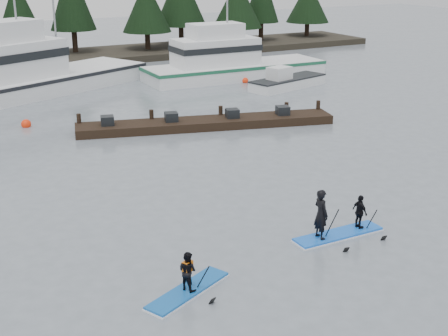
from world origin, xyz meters
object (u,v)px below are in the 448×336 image
fishing_boat_medium (230,71)px  floating_dock (207,123)px  fishing_boat_large (27,84)px  paddleboard_duo (336,220)px  paddleboard_solo (188,279)px

fishing_boat_medium → floating_dock: bearing=-123.0°
fishing_boat_medium → floating_dock: size_ratio=1.00×
fishing_boat_large → paddleboard_duo: bearing=-105.4°
paddleboard_duo → floating_dock: bearing=80.4°
paddleboard_duo → paddleboard_solo: bearing=-170.8°
fishing_boat_medium → paddleboard_duo: size_ratio=4.32×
fishing_boat_large → floating_dock: fishing_boat_large is taller
floating_dock → paddleboard_solo: size_ratio=4.82×
floating_dock → paddleboard_solo: bearing=-103.5°
fishing_boat_medium → paddleboard_duo: bearing=-110.6°
fishing_boat_large → paddleboard_duo: 29.00m
fishing_boat_large → paddleboard_duo: fishing_boat_large is taller
fishing_boat_large → floating_dock: size_ratio=1.23×
fishing_boat_large → paddleboard_solo: (-1.73, -29.62, -0.32)m
floating_dock → paddleboard_duo: size_ratio=4.32×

